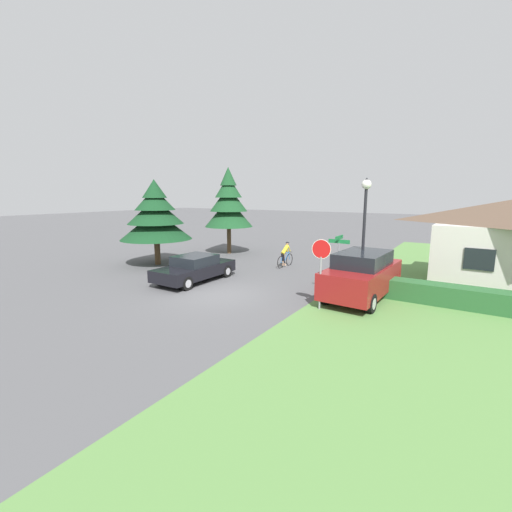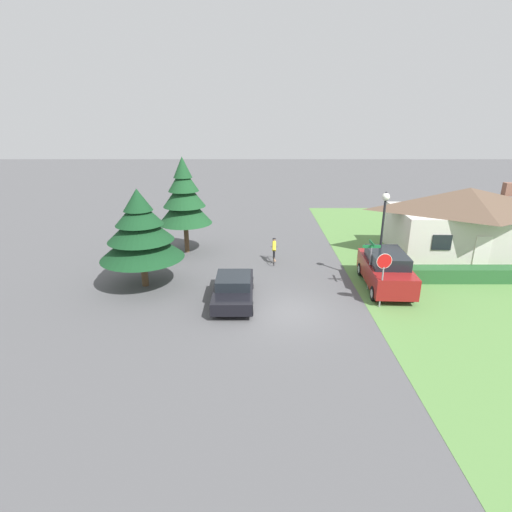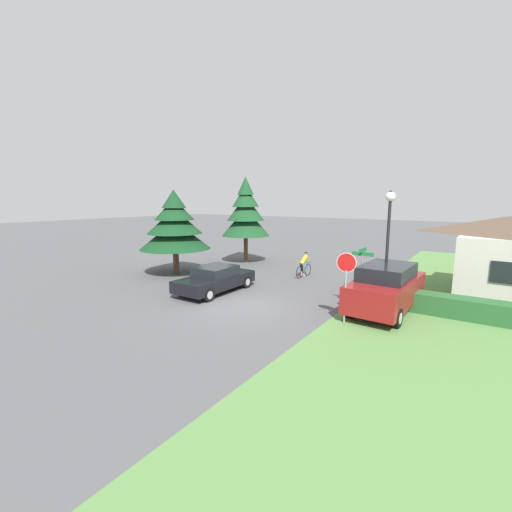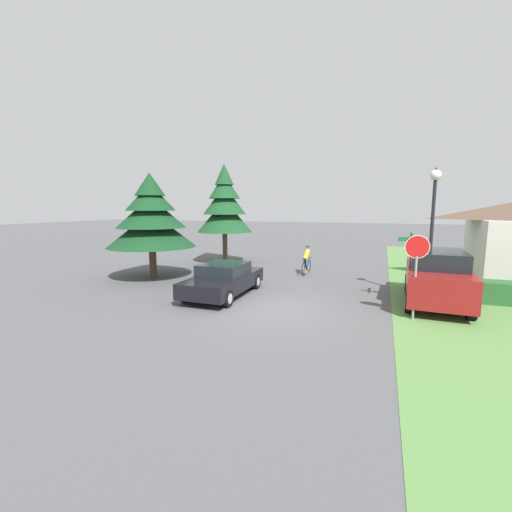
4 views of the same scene
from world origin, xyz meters
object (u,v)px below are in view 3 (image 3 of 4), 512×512
stop_sign (346,274)px  conifer_tall_far (246,213)px  street_name_sign (362,267)px  cyclist (304,265)px  parked_suv_right (386,288)px  sedan_left_lane (215,279)px  conifer_tall_near (175,226)px  street_lamp (389,225)px

stop_sign → conifer_tall_far: conifer_tall_far is taller
street_name_sign → cyclist: bearing=138.3°
stop_sign → street_name_sign: 1.99m
parked_suv_right → street_name_sign: street_name_sign is taller
sedan_left_lane → cyclist: 5.87m
conifer_tall_near → stop_sign: bearing=-12.3°
sedan_left_lane → conifer_tall_near: bearing=68.6°
conifer_tall_near → conifer_tall_far: size_ratio=0.83×
sedan_left_lane → conifer_tall_far: bearing=24.8°
street_lamp → stop_sign: bearing=-103.7°
cyclist → street_name_sign: street_name_sign is taller
conifer_tall_far → cyclist: bearing=-19.3°
stop_sign → street_name_sign: stop_sign is taller
sedan_left_lane → street_name_sign: street_name_sign is taller
parked_suv_right → street_lamp: bearing=20.4°
street_lamp → street_name_sign: 2.07m
street_lamp → conifer_tall_far: size_ratio=0.80×
parked_suv_right → conifer_tall_near: (-12.55, 0.24, 1.96)m
cyclist → street_lamp: bearing=-118.0°
street_lamp → sedan_left_lane: bearing=-163.7°
parked_suv_right → stop_sign: stop_sign is taller
street_lamp → conifer_tall_far: conifer_tall_far is taller
sedan_left_lane → parked_suv_right: (7.78, 1.61, 0.34)m
cyclist → conifer_tall_far: conifer_tall_far is taller
parked_suv_right → conifer_tall_far: conifer_tall_far is taller
parked_suv_right → street_lamp: 2.60m
stop_sign → conifer_tall_far: (-10.35, 8.12, 1.70)m
conifer_tall_near → cyclist: bearing=27.4°
street_lamp → conifer_tall_near: bearing=-178.3°
street_lamp → conifer_tall_far: 12.22m
sedan_left_lane → conifer_tall_near: size_ratio=0.84×
cyclist → street_name_sign: size_ratio=0.67×
street_name_sign → conifer_tall_far: (-10.32, 6.13, 1.78)m
street_name_sign → conifer_tall_far: 12.13m
street_lamp → conifer_tall_near: 12.38m
sedan_left_lane → stop_sign: bearing=-96.0°
street_lamp → conifer_tall_near: size_ratio=0.96×
sedan_left_lane → conifer_tall_far: size_ratio=0.70×
sedan_left_lane → street_lamp: bearing=-73.9°
street_lamp → conifer_tall_far: (-11.06, 5.21, 0.08)m
parked_suv_right → stop_sign: size_ratio=1.84×
parked_suv_right → conifer_tall_far: (-11.25, 5.82, 2.59)m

